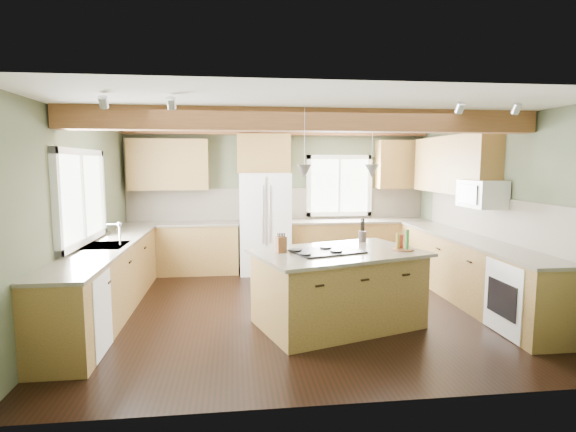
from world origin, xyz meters
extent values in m
plane|color=black|center=(0.00, 0.00, 0.00)|extent=(5.60, 5.60, 0.00)
plane|color=silver|center=(0.00, 0.00, 2.60)|extent=(5.60, 5.60, 0.00)
plane|color=#424D36|center=(0.00, 2.50, 1.30)|extent=(5.60, 0.00, 5.60)
plane|color=#424D36|center=(-2.80, 0.00, 1.30)|extent=(0.00, 5.00, 5.00)
plane|color=#424D36|center=(2.80, 0.00, 1.30)|extent=(0.00, 5.00, 5.00)
cube|color=brown|center=(0.00, -0.69, 2.47)|extent=(5.55, 0.26, 0.26)
cube|color=brown|center=(0.00, 2.40, 2.54)|extent=(5.55, 0.20, 0.10)
cube|color=brown|center=(0.00, 2.48, 1.21)|extent=(5.58, 0.03, 0.58)
cube|color=brown|center=(2.78, 0.05, 1.21)|extent=(0.03, 3.70, 0.58)
cube|color=brown|center=(-1.79, 2.20, 0.44)|extent=(2.02, 0.60, 0.88)
cube|color=#4A4436|center=(-1.79, 2.20, 0.90)|extent=(2.06, 0.64, 0.04)
cube|color=brown|center=(1.49, 2.20, 0.44)|extent=(2.62, 0.60, 0.88)
cube|color=#4A4436|center=(1.49, 2.20, 0.90)|extent=(2.66, 0.64, 0.04)
cube|color=brown|center=(-2.50, 0.05, 0.44)|extent=(0.60, 3.70, 0.88)
cube|color=#4A4436|center=(-2.50, 0.05, 0.90)|extent=(0.64, 3.74, 0.04)
cube|color=brown|center=(2.50, 0.05, 0.44)|extent=(0.60, 3.70, 0.88)
cube|color=#4A4436|center=(2.50, 0.05, 0.90)|extent=(0.64, 3.74, 0.04)
cube|color=brown|center=(-1.99, 2.33, 1.95)|extent=(1.40, 0.35, 0.90)
cube|color=brown|center=(-0.30, 2.33, 2.15)|extent=(0.96, 0.35, 0.70)
cube|color=brown|center=(2.62, 0.90, 1.95)|extent=(0.35, 2.20, 0.90)
cube|color=brown|center=(2.30, 2.33, 1.95)|extent=(0.90, 0.35, 0.90)
cube|color=white|center=(-2.78, 0.05, 1.55)|extent=(0.04, 1.60, 1.05)
cube|color=white|center=(1.15, 2.48, 1.55)|extent=(1.10, 0.04, 1.00)
cube|color=#262628|center=(-2.50, 0.05, 0.91)|extent=(0.50, 0.65, 0.03)
cylinder|color=#B2B2B7|center=(-2.32, 0.05, 1.05)|extent=(0.02, 0.02, 0.28)
cube|color=white|center=(-2.49, -1.25, 0.43)|extent=(0.60, 0.60, 0.84)
cube|color=white|center=(2.49, -1.25, 0.43)|extent=(0.60, 0.72, 0.84)
cube|color=white|center=(2.58, -0.05, 1.55)|extent=(0.40, 0.70, 0.38)
cone|color=#B2B2B7|center=(-0.04, -0.83, 1.88)|extent=(0.18, 0.18, 0.16)
cone|color=#B2B2B7|center=(0.84, -0.55, 1.88)|extent=(0.18, 0.18, 0.16)
cube|color=white|center=(-0.30, 2.12, 0.90)|extent=(0.90, 0.74, 1.80)
cube|color=brown|center=(0.40, -0.69, 0.44)|extent=(2.10, 1.64, 0.88)
cube|color=#4A4436|center=(0.40, -0.69, 0.90)|extent=(2.26, 1.79, 0.04)
cube|color=black|center=(0.25, -0.74, 0.93)|extent=(0.93, 0.75, 0.02)
cube|color=brown|center=(-0.29, -0.70, 1.01)|extent=(0.14, 0.12, 0.19)
cylinder|color=#36312B|center=(0.88, -0.08, 0.99)|extent=(0.14, 0.14, 0.14)
camera|label=1|loc=(-0.84, -5.91, 1.97)|focal=28.00mm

